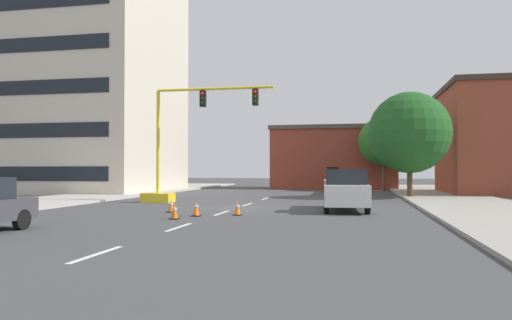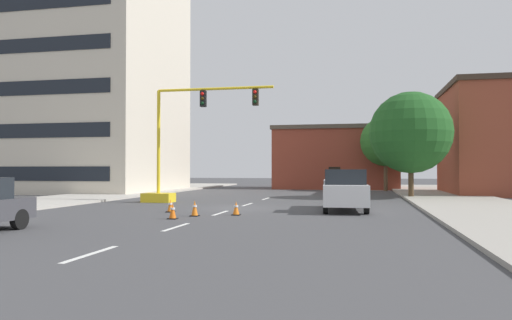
{
  "view_description": "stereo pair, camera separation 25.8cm",
  "coord_description": "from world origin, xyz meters",
  "px_view_note": "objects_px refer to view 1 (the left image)",
  "views": [
    {
      "loc": [
        5.99,
        -24.62,
        2.01
      ],
      "look_at": [
        0.46,
        2.63,
        2.51
      ],
      "focal_mm": 34.52,
      "sensor_mm": 36.0,
      "label": 1
    },
    {
      "loc": [
        6.24,
        -24.57,
        2.01
      ],
      "look_at": [
        0.46,
        2.63,
        2.51
      ],
      "focal_mm": 34.52,
      "sensor_mm": 36.0,
      "label": 2
    }
  ],
  "objects_px": {
    "pickup_truck_white": "(345,190)",
    "traffic_cone_roadside_a": "(174,211)",
    "traffic_cone_roadside_c": "(237,208)",
    "tree_right_far": "(383,141)",
    "traffic_signal_gantry": "(173,166)",
    "tree_right_mid": "(409,133)",
    "traffic_cone_roadside_d": "(196,208)",
    "traffic_cone_roadside_b": "(171,206)"
  },
  "relations": [
    {
      "from": "traffic_signal_gantry",
      "to": "tree_right_far",
      "type": "distance_m",
      "value": 22.79
    },
    {
      "from": "traffic_cone_roadside_b",
      "to": "pickup_truck_white",
      "type": "bearing_deg",
      "value": 17.97
    },
    {
      "from": "tree_right_mid",
      "to": "traffic_cone_roadside_b",
      "type": "distance_m",
      "value": 18.56
    },
    {
      "from": "traffic_cone_roadside_a",
      "to": "traffic_cone_roadside_b",
      "type": "xyz_separation_m",
      "value": [
        -1.27,
        2.92,
        -0.03
      ]
    },
    {
      "from": "tree_right_far",
      "to": "traffic_cone_roadside_a",
      "type": "height_order",
      "value": "tree_right_far"
    },
    {
      "from": "tree_right_mid",
      "to": "pickup_truck_white",
      "type": "xyz_separation_m",
      "value": [
        -4.13,
        -10.94,
        -3.52
      ]
    },
    {
      "from": "pickup_truck_white",
      "to": "tree_right_mid",
      "type": "bearing_deg",
      "value": 69.32
    },
    {
      "from": "traffic_cone_roadside_b",
      "to": "traffic_cone_roadside_d",
      "type": "height_order",
      "value": "traffic_cone_roadside_d"
    },
    {
      "from": "tree_right_far",
      "to": "traffic_cone_roadside_c",
      "type": "distance_m",
      "value": 26.94
    },
    {
      "from": "pickup_truck_white",
      "to": "traffic_cone_roadside_a",
      "type": "distance_m",
      "value": 8.62
    },
    {
      "from": "tree_right_mid",
      "to": "tree_right_far",
      "type": "bearing_deg",
      "value": 95.74
    },
    {
      "from": "traffic_cone_roadside_b",
      "to": "traffic_signal_gantry",
      "type": "bearing_deg",
      "value": 110.36
    },
    {
      "from": "traffic_cone_roadside_d",
      "to": "traffic_signal_gantry",
      "type": "bearing_deg",
      "value": 117.31
    },
    {
      "from": "traffic_signal_gantry",
      "to": "traffic_cone_roadside_b",
      "type": "relative_size",
      "value": 13.17
    },
    {
      "from": "traffic_cone_roadside_b",
      "to": "tree_right_mid",
      "type": "bearing_deg",
      "value": 48.32
    },
    {
      "from": "traffic_cone_roadside_a",
      "to": "traffic_cone_roadside_d",
      "type": "distance_m",
      "value": 1.39
    },
    {
      "from": "traffic_signal_gantry",
      "to": "pickup_truck_white",
      "type": "xyz_separation_m",
      "value": [
        10.23,
        -3.74,
        -1.2
      ]
    },
    {
      "from": "tree_right_mid",
      "to": "traffic_cone_roadside_d",
      "type": "relative_size",
      "value": 10.81
    },
    {
      "from": "traffic_cone_roadside_b",
      "to": "traffic_cone_roadside_c",
      "type": "distance_m",
      "value": 3.45
    },
    {
      "from": "tree_right_mid",
      "to": "traffic_cone_roadside_a",
      "type": "height_order",
      "value": "tree_right_mid"
    },
    {
      "from": "tree_right_mid",
      "to": "traffic_cone_roadside_d",
      "type": "distance_m",
      "value": 18.75
    },
    {
      "from": "tree_right_mid",
      "to": "tree_right_far",
      "type": "xyz_separation_m",
      "value": [
        -1.13,
        11.2,
        0.02
      ]
    },
    {
      "from": "tree_right_far",
      "to": "pickup_truck_white",
      "type": "distance_m",
      "value": 22.63
    },
    {
      "from": "traffic_signal_gantry",
      "to": "traffic_cone_roadside_d",
      "type": "distance_m",
      "value": 9.1
    },
    {
      "from": "tree_right_far",
      "to": "traffic_cone_roadside_d",
      "type": "distance_m",
      "value": 28.18
    },
    {
      "from": "pickup_truck_white",
      "to": "traffic_cone_roadside_d",
      "type": "distance_m",
      "value": 7.46
    },
    {
      "from": "pickup_truck_white",
      "to": "traffic_cone_roadside_c",
      "type": "relative_size",
      "value": 9.11
    },
    {
      "from": "traffic_signal_gantry",
      "to": "tree_right_mid",
      "type": "xyz_separation_m",
      "value": [
        14.36,
        7.2,
        2.32
      ]
    },
    {
      "from": "traffic_cone_roadside_d",
      "to": "traffic_cone_roadside_a",
      "type": "bearing_deg",
      "value": -110.04
    },
    {
      "from": "pickup_truck_white",
      "to": "traffic_cone_roadside_d",
      "type": "bearing_deg",
      "value": -145.82
    },
    {
      "from": "pickup_truck_white",
      "to": "traffic_cone_roadside_a",
      "type": "relative_size",
      "value": 8.4
    },
    {
      "from": "tree_right_mid",
      "to": "traffic_cone_roadside_d",
      "type": "bearing_deg",
      "value": -124.21
    },
    {
      "from": "tree_right_mid",
      "to": "traffic_cone_roadside_a",
      "type": "relative_size",
      "value": 11.12
    },
    {
      "from": "tree_right_far",
      "to": "pickup_truck_white",
      "type": "bearing_deg",
      "value": -97.73
    },
    {
      "from": "traffic_signal_gantry",
      "to": "traffic_cone_roadside_b",
      "type": "distance_m",
      "value": 6.98
    },
    {
      "from": "tree_right_far",
      "to": "traffic_cone_roadside_a",
      "type": "bearing_deg",
      "value": -109.21
    },
    {
      "from": "tree_right_mid",
      "to": "traffic_cone_roadside_a",
      "type": "distance_m",
      "value": 20.07
    },
    {
      "from": "traffic_signal_gantry",
      "to": "tree_right_mid",
      "type": "height_order",
      "value": "tree_right_mid"
    },
    {
      "from": "tree_right_far",
      "to": "traffic_cone_roadside_b",
      "type": "distance_m",
      "value": 27.33
    },
    {
      "from": "tree_right_mid",
      "to": "traffic_signal_gantry",
      "type": "bearing_deg",
      "value": -153.37
    },
    {
      "from": "tree_right_mid",
      "to": "tree_right_far",
      "type": "height_order",
      "value": "tree_right_mid"
    },
    {
      "from": "traffic_cone_roadside_a",
      "to": "pickup_truck_white",
      "type": "bearing_deg",
      "value": 39.6
    }
  ]
}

